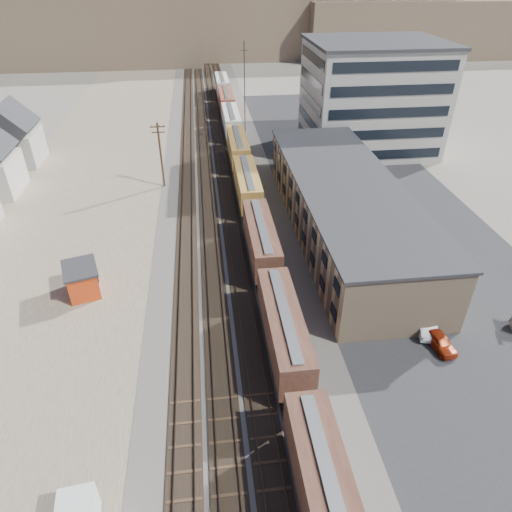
{
  "coord_description": "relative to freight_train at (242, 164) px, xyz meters",
  "views": [
    {
      "loc": [
        -2.25,
        -24.61,
        30.11
      ],
      "look_at": [
        2.73,
        16.16,
        3.0
      ],
      "focal_mm": 32.0,
      "sensor_mm": 36.0,
      "label": 1
    }
  ],
  "objects": [
    {
      "name": "asphalt_lot",
      "position": [
        18.2,
        -7.8,
        -2.77
      ],
      "size": [
        26.0,
        120.0,
        0.04
      ],
      "primitive_type": "cube",
      "color": "#232326",
      "rests_on": "ground"
    },
    {
      "name": "office_tower",
      "position": [
        24.15,
        12.15,
        6.47
      ],
      "size": [
        22.6,
        18.6,
        18.45
      ],
      "color": "#9E998E",
      "rests_on": "ground"
    },
    {
      "name": "rail_tracks",
      "position": [
        -4.35,
        7.2,
        -2.68
      ],
      "size": [
        11.4,
        200.0,
        0.24
      ],
      "color": "black",
      "rests_on": "ground"
    },
    {
      "name": "warehouse",
      "position": [
        11.18,
        -17.8,
        0.86
      ],
      "size": [
        12.4,
        40.4,
        7.25
      ],
      "color": "tan",
      "rests_on": "ground"
    },
    {
      "name": "dirt_yard",
      "position": [
        -23.8,
        -2.8,
        -2.78
      ],
      "size": [
        24.0,
        180.0,
        0.03
      ],
      "primitive_type": "cube",
      "color": "#705C4D",
      "rests_on": "ground"
    },
    {
      "name": "radio_mast",
      "position": [
        2.2,
        17.2,
        6.33
      ],
      "size": [
        1.2,
        0.16,
        18.0
      ],
      "color": "black",
      "rests_on": "ground"
    },
    {
      "name": "parked_car_white",
      "position": [
        14.13,
        -36.81,
        -2.02
      ],
      "size": [
        2.83,
        4.95,
        1.54
      ],
      "primitive_type": "imported",
      "rotation": [
        0.0,
        0.0,
        -0.27
      ],
      "color": "white",
      "rests_on": "ground"
    },
    {
      "name": "ballast_bed",
      "position": [
        -3.8,
        7.2,
        -2.76
      ],
      "size": [
        18.0,
        200.0,
        0.06
      ],
      "primitive_type": "cube",
      "color": "#4C4742",
      "rests_on": "ground"
    },
    {
      "name": "parked_car_blue",
      "position": [
        21.27,
        3.17,
        -1.93
      ],
      "size": [
        5.69,
        6.79,
        1.72
      ],
      "primitive_type": "imported",
      "rotation": [
        0.0,
        0.0,
        0.55
      ],
      "color": "navy",
      "rests_on": "ground"
    },
    {
      "name": "maintenance_shed",
      "position": [
        -19.53,
        -26.87,
        -1.14
      ],
      "size": [
        4.5,
        5.18,
        3.22
      ],
      "color": "red",
      "rests_on": "ground"
    },
    {
      "name": "freight_train",
      "position": [
        0.0,
        0.0,
        0.0
      ],
      "size": [
        3.0,
        119.74,
        4.46
      ],
      "color": "black",
      "rests_on": "ground"
    },
    {
      "name": "hills_north",
      "position": [
        -3.63,
        125.12,
        11.31
      ],
      "size": [
        265.0,
        80.0,
        32.0
      ],
      "color": "brown",
      "rests_on": "ground"
    },
    {
      "name": "utility_pole_north",
      "position": [
        -12.3,
        -0.8,
        2.5
      ],
      "size": [
        2.2,
        0.32,
        10.0
      ],
      "color": "#382619",
      "rests_on": "ground"
    },
    {
      "name": "parked_car_far",
      "position": [
        22.23,
        5.83,
        -2.13
      ],
      "size": [
        2.2,
        4.09,
        1.32
      ],
      "primitive_type": "imported",
      "rotation": [
        0.0,
        0.0,
        0.17
      ],
      "color": "silver",
      "rests_on": "ground"
    },
    {
      "name": "ground",
      "position": [
        -3.8,
        -42.8,
        -2.79
      ],
      "size": [
        300.0,
        300.0,
        0.0
      ],
      "primitive_type": "plane",
      "color": "#6B6356",
      "rests_on": "ground"
    },
    {
      "name": "parked_car_red",
      "position": [
        14.33,
        -39.25,
        -2.11
      ],
      "size": [
        2.12,
        4.17,
        1.36
      ],
      "primitive_type": "imported",
      "rotation": [
        0.0,
        0.0,
        0.13
      ],
      "color": "#972A0D",
      "rests_on": "ground"
    }
  ]
}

